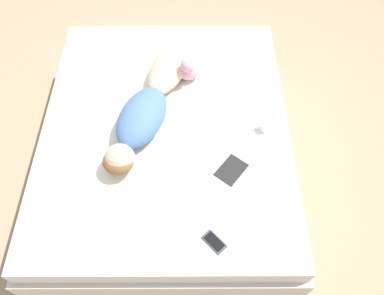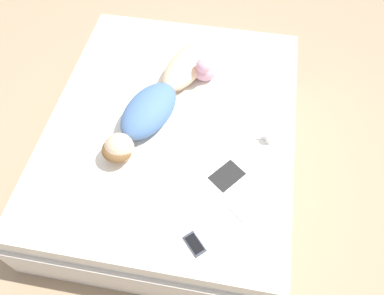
# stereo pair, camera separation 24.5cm
# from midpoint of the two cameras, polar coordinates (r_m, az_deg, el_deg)

# --- Properties ---
(ground_plane) EXTENTS (12.00, 12.00, 0.00)m
(ground_plane) POSITION_cam_midpoint_polar(r_m,az_deg,el_deg) (3.08, -5.75, -2.51)
(ground_plane) COLOR #9E8466
(bed) EXTENTS (1.78, 2.17, 0.53)m
(bed) POSITION_cam_midpoint_polar(r_m,az_deg,el_deg) (2.86, -6.19, 0.23)
(bed) COLOR beige
(bed) RESTS_ON ground_plane
(person) EXTENTS (0.63, 1.28, 0.20)m
(person) POSITION_cam_midpoint_polar(r_m,az_deg,el_deg) (2.65, -9.19, 6.40)
(person) COLOR #DBB28E
(person) RESTS_ON bed
(open_magazine) EXTENTS (0.53, 0.51, 0.01)m
(open_magazine) POSITION_cam_midpoint_polar(r_m,az_deg,el_deg) (2.38, 5.16, -5.08)
(open_magazine) COLOR white
(open_magazine) RESTS_ON bed
(coffee_mug) EXTENTS (0.11, 0.07, 0.08)m
(coffee_mug) POSITION_cam_midpoint_polar(r_m,az_deg,el_deg) (2.59, 8.43, 3.06)
(coffee_mug) COLOR white
(coffee_mug) RESTS_ON bed
(cell_phone) EXTENTS (0.15, 0.16, 0.01)m
(cell_phone) POSITION_cam_midpoint_polar(r_m,az_deg,el_deg) (2.21, 0.14, -14.46)
(cell_phone) COLOR #333842
(cell_phone) RESTS_ON bed
(plush_toy) EXTENTS (0.18, 0.20, 0.24)m
(plush_toy) POSITION_cam_midpoint_polar(r_m,az_deg,el_deg) (2.84, -3.11, 11.72)
(plush_toy) COLOR #DB9EB2
(plush_toy) RESTS_ON bed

